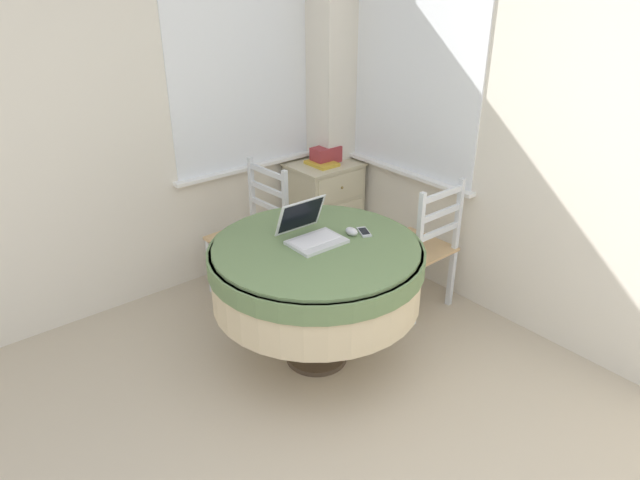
{
  "coord_description": "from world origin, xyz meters",
  "views": [
    {
      "loc": [
        -0.81,
        -0.61,
        2.11
      ],
      "look_at": [
        1.06,
        1.66,
        0.67
      ],
      "focal_mm": 32.0,
      "sensor_mm": 36.0,
      "label": 1
    }
  ],
  "objects_px": {
    "dining_chair_near_right_window": "(419,248)",
    "laptop": "(311,232)",
    "dining_chair_near_back_window": "(253,234)",
    "storage_box": "(326,155)",
    "corner_cabinet": "(324,208)",
    "round_dining_table": "(316,270)",
    "cell_phone": "(364,232)",
    "book_on_cabinet": "(322,163)",
    "computer_mouse": "(351,231)"
  },
  "relations": [
    {
      "from": "corner_cabinet",
      "to": "storage_box",
      "type": "height_order",
      "value": "storage_box"
    },
    {
      "from": "book_on_cabinet",
      "to": "laptop",
      "type": "bearing_deg",
      "value": -132.18
    },
    {
      "from": "cell_phone",
      "to": "dining_chair_near_back_window",
      "type": "height_order",
      "value": "dining_chair_near_back_window"
    },
    {
      "from": "dining_chair_near_right_window",
      "to": "dining_chair_near_back_window",
      "type": "bearing_deg",
      "value": 130.3
    },
    {
      "from": "dining_chair_near_back_window",
      "to": "round_dining_table",
      "type": "bearing_deg",
      "value": -100.14
    },
    {
      "from": "storage_box",
      "to": "book_on_cabinet",
      "type": "distance_m",
      "value": 0.08
    },
    {
      "from": "book_on_cabinet",
      "to": "round_dining_table",
      "type": "bearing_deg",
      "value": -130.88
    },
    {
      "from": "laptop",
      "to": "dining_chair_near_right_window",
      "type": "relative_size",
      "value": 0.33
    },
    {
      "from": "corner_cabinet",
      "to": "cell_phone",
      "type": "bearing_deg",
      "value": -119.82
    },
    {
      "from": "round_dining_table",
      "to": "storage_box",
      "type": "distance_m",
      "value": 1.45
    },
    {
      "from": "dining_chair_near_right_window",
      "to": "storage_box",
      "type": "distance_m",
      "value": 1.1
    },
    {
      "from": "dining_chair_near_right_window",
      "to": "corner_cabinet",
      "type": "bearing_deg",
      "value": 87.13
    },
    {
      "from": "laptop",
      "to": "round_dining_table",
      "type": "bearing_deg",
      "value": -102.59
    },
    {
      "from": "computer_mouse",
      "to": "dining_chair_near_right_window",
      "type": "distance_m",
      "value": 0.74
    },
    {
      "from": "round_dining_table",
      "to": "cell_phone",
      "type": "xyz_separation_m",
      "value": [
        0.3,
        -0.05,
        0.16
      ]
    },
    {
      "from": "cell_phone",
      "to": "corner_cabinet",
      "type": "xyz_separation_m",
      "value": [
        0.64,
        1.11,
        -0.39
      ]
    },
    {
      "from": "round_dining_table",
      "to": "cell_phone",
      "type": "relative_size",
      "value": 8.7
    },
    {
      "from": "round_dining_table",
      "to": "dining_chair_near_back_window",
      "type": "xyz_separation_m",
      "value": [
        0.16,
        0.89,
        -0.16
      ]
    },
    {
      "from": "dining_chair_near_right_window",
      "to": "corner_cabinet",
      "type": "relative_size",
      "value": 1.23
    },
    {
      "from": "laptop",
      "to": "cell_phone",
      "type": "bearing_deg",
      "value": -21.9
    },
    {
      "from": "round_dining_table",
      "to": "laptop",
      "type": "xyz_separation_m",
      "value": [
        0.01,
        0.06,
        0.2
      ]
    },
    {
      "from": "dining_chair_near_right_window",
      "to": "storage_box",
      "type": "bearing_deg",
      "value": 85.9
    },
    {
      "from": "dining_chair_near_back_window",
      "to": "laptop",
      "type": "bearing_deg",
      "value": -99.96
    },
    {
      "from": "dining_chair_near_back_window",
      "to": "corner_cabinet",
      "type": "xyz_separation_m",
      "value": [
        0.78,
        0.17,
        -0.07
      ]
    },
    {
      "from": "round_dining_table",
      "to": "computer_mouse",
      "type": "height_order",
      "value": "computer_mouse"
    },
    {
      "from": "storage_box",
      "to": "book_on_cabinet",
      "type": "height_order",
      "value": "storage_box"
    },
    {
      "from": "storage_box",
      "to": "dining_chair_near_right_window",
      "type": "bearing_deg",
      "value": -94.1
    },
    {
      "from": "round_dining_table",
      "to": "dining_chair_near_back_window",
      "type": "height_order",
      "value": "dining_chair_near_back_window"
    },
    {
      "from": "computer_mouse",
      "to": "dining_chair_near_right_window",
      "type": "xyz_separation_m",
      "value": [
        0.66,
        0.06,
        -0.33
      ]
    },
    {
      "from": "round_dining_table",
      "to": "storage_box",
      "type": "xyz_separation_m",
      "value": [
        0.96,
        1.07,
        0.2
      ]
    },
    {
      "from": "cell_phone",
      "to": "storage_box",
      "type": "bearing_deg",
      "value": 59.51
    },
    {
      "from": "dining_chair_near_right_window",
      "to": "cell_phone",
      "type": "bearing_deg",
      "value": -172.15
    },
    {
      "from": "laptop",
      "to": "dining_chair_near_back_window",
      "type": "bearing_deg",
      "value": 80.04
    },
    {
      "from": "computer_mouse",
      "to": "book_on_cabinet",
      "type": "distance_m",
      "value": 1.26
    },
    {
      "from": "round_dining_table",
      "to": "book_on_cabinet",
      "type": "xyz_separation_m",
      "value": [
        0.9,
        1.04,
        0.15
      ]
    },
    {
      "from": "storage_box",
      "to": "computer_mouse",
      "type": "bearing_deg",
      "value": -123.76
    },
    {
      "from": "dining_chair_near_right_window",
      "to": "laptop",
      "type": "bearing_deg",
      "value": 177.7
    },
    {
      "from": "dining_chair_near_back_window",
      "to": "corner_cabinet",
      "type": "relative_size",
      "value": 1.23
    },
    {
      "from": "laptop",
      "to": "storage_box",
      "type": "height_order",
      "value": "laptop"
    },
    {
      "from": "dining_chair_near_back_window",
      "to": "corner_cabinet",
      "type": "bearing_deg",
      "value": 12.41
    },
    {
      "from": "laptop",
      "to": "book_on_cabinet",
      "type": "height_order",
      "value": "laptop"
    },
    {
      "from": "corner_cabinet",
      "to": "dining_chair_near_back_window",
      "type": "bearing_deg",
      "value": -167.59
    },
    {
      "from": "corner_cabinet",
      "to": "storage_box",
      "type": "bearing_deg",
      "value": 22.52
    },
    {
      "from": "cell_phone",
      "to": "storage_box",
      "type": "distance_m",
      "value": 1.3
    },
    {
      "from": "dining_chair_near_right_window",
      "to": "round_dining_table",
      "type": "bearing_deg",
      "value": -178.27
    },
    {
      "from": "computer_mouse",
      "to": "dining_chair_near_back_window",
      "type": "height_order",
      "value": "dining_chair_near_back_window"
    },
    {
      "from": "dining_chair_near_back_window",
      "to": "storage_box",
      "type": "bearing_deg",
      "value": 12.71
    },
    {
      "from": "round_dining_table",
      "to": "dining_chair_near_back_window",
      "type": "distance_m",
      "value": 0.91
    },
    {
      "from": "dining_chair_near_back_window",
      "to": "computer_mouse",
      "type": "bearing_deg",
      "value": -85.6
    },
    {
      "from": "round_dining_table",
      "to": "cell_phone",
      "type": "height_order",
      "value": "cell_phone"
    }
  ]
}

